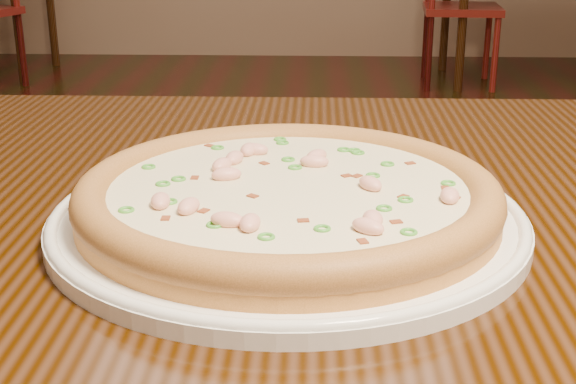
{
  "coord_description": "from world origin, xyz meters",
  "views": [
    {
      "loc": [
        0.24,
        -1.02,
        0.99
      ],
      "look_at": [
        0.22,
        -0.44,
        0.78
      ],
      "focal_mm": 50.0,
      "sensor_mm": 36.0,
      "label": 1
    }
  ],
  "objects_px": {
    "pizza": "(288,196)",
    "hero_table": "(426,312)",
    "chair_c": "(452,7)",
    "plate": "(288,218)"
  },
  "relations": [
    {
      "from": "pizza",
      "to": "hero_table",
      "type": "bearing_deg",
      "value": 22.62
    },
    {
      "from": "hero_table",
      "to": "chair_c",
      "type": "relative_size",
      "value": 1.26
    },
    {
      "from": "pizza",
      "to": "chair_c",
      "type": "relative_size",
      "value": 0.35
    },
    {
      "from": "chair_c",
      "to": "pizza",
      "type": "bearing_deg",
      "value": -100.91
    },
    {
      "from": "plate",
      "to": "pizza",
      "type": "xyz_separation_m",
      "value": [
        -0.0,
        -0.0,
        0.02
      ]
    },
    {
      "from": "plate",
      "to": "pizza",
      "type": "relative_size",
      "value": 1.12
    },
    {
      "from": "hero_table",
      "to": "plate",
      "type": "height_order",
      "value": "plate"
    },
    {
      "from": "plate",
      "to": "hero_table",
      "type": "bearing_deg",
      "value": 22.62
    },
    {
      "from": "hero_table",
      "to": "pizza",
      "type": "xyz_separation_m",
      "value": [
        -0.12,
        -0.05,
        0.13
      ]
    },
    {
      "from": "plate",
      "to": "pizza",
      "type": "height_order",
      "value": "pizza"
    }
  ]
}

